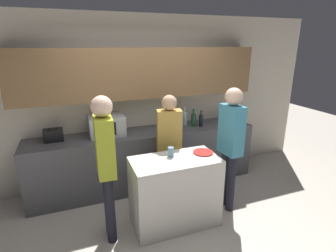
{
  "coord_description": "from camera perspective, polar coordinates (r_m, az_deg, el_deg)",
  "views": [
    {
      "loc": [
        -1.06,
        -2.4,
        2.26
      ],
      "look_at": [
        0.06,
        0.55,
        1.26
      ],
      "focal_mm": 28.0,
      "sensor_mm": 36.0,
      "label": 1
    }
  ],
  "objects": [
    {
      "name": "person_center",
      "position": [
        3.59,
        13.46,
        -2.87
      ],
      "size": [
        0.23,
        0.35,
        1.73
      ],
      "rotation": [
        0.0,
        0.0,
        -4.63
      ],
      "color": "black",
      "rests_on": "ground_plane"
    },
    {
      "name": "potted_plant",
      "position": [
        4.77,
        12.86,
        3.37
      ],
      "size": [
        0.14,
        0.14,
        0.39
      ],
      "color": "#333D4C",
      "rests_on": "back_counter"
    },
    {
      "name": "bottle_3",
      "position": [
        4.44,
        3.67,
        1.68
      ],
      "size": [
        0.09,
        0.09,
        0.31
      ],
      "color": "silver",
      "rests_on": "back_counter"
    },
    {
      "name": "bottle_4",
      "position": [
        4.38,
        5.54,
        1.37
      ],
      "size": [
        0.08,
        0.08,
        0.3
      ],
      "color": "#194723",
      "rests_on": "back_counter"
    },
    {
      "name": "bottle_0",
      "position": [
        4.18,
        0.32,
        0.29
      ],
      "size": [
        0.08,
        0.08,
        0.24
      ],
      "color": "#194723",
      "rests_on": "back_counter"
    },
    {
      "name": "person_left",
      "position": [
        3.0,
        -13.42,
        -6.75
      ],
      "size": [
        0.23,
        0.35,
        1.75
      ],
      "rotation": [
        0.0,
        0.0,
        -1.61
      ],
      "color": "black",
      "rests_on": "ground_plane"
    },
    {
      "name": "toaster",
      "position": [
        4.05,
        -23.67,
        -1.81
      ],
      "size": [
        0.26,
        0.16,
        0.18
      ],
      "color": "black",
      "rests_on": "back_counter"
    },
    {
      "name": "bottle_1",
      "position": [
        4.36,
        0.88,
        1.16
      ],
      "size": [
        0.07,
        0.07,
        0.26
      ],
      "color": "maroon",
      "rests_on": "back_counter"
    },
    {
      "name": "microwave",
      "position": [
        4.05,
        -13.17,
        0.12
      ],
      "size": [
        0.52,
        0.39,
        0.3
      ],
      "color": "#B7BABC",
      "rests_on": "back_counter"
    },
    {
      "name": "back_counter",
      "position": [
        4.32,
        -4.67,
        -7.03
      ],
      "size": [
        3.6,
        0.62,
        0.93
      ],
      "color": "#4C4C51",
      "rests_on": "ground_plane"
    },
    {
      "name": "back_wall",
      "position": [
        4.26,
        -6.05,
        7.71
      ],
      "size": [
        6.4,
        0.4,
        2.7
      ],
      "color": "beige",
      "rests_on": "ground_plane"
    },
    {
      "name": "bottle_2",
      "position": [
        4.31,
        2.7,
        1.1
      ],
      "size": [
        0.09,
        0.09,
        0.29
      ],
      "color": "silver",
      "rests_on": "back_counter"
    },
    {
      "name": "bottle_5",
      "position": [
        4.4,
        7.15,
        1.24
      ],
      "size": [
        0.07,
        0.07,
        0.27
      ],
      "color": "black",
      "rests_on": "back_counter"
    },
    {
      "name": "plate_on_island",
      "position": [
        3.42,
        7.65,
        -5.7
      ],
      "size": [
        0.26,
        0.26,
        0.01
      ],
      "color": "red",
      "rests_on": "kitchen_island"
    },
    {
      "name": "ground_plane",
      "position": [
        3.46,
        2.55,
        -23.22
      ],
      "size": [
        14.0,
        14.0,
        0.0
      ],
      "primitive_type": "plane",
      "color": "beige"
    },
    {
      "name": "person_right",
      "position": [
        3.71,
        0.26,
        -3.17
      ],
      "size": [
        0.37,
        0.26,
        1.6
      ],
      "rotation": [
        0.0,
        0.0,
        -3.37
      ],
      "color": "black",
      "rests_on": "ground_plane"
    },
    {
      "name": "cup_0",
      "position": [
        3.27,
        0.63,
        -5.64
      ],
      "size": [
        0.08,
        0.08,
        0.12
      ],
      "color": "#648FB0",
      "rests_on": "kitchen_island"
    },
    {
      "name": "kitchen_island",
      "position": [
        3.43,
        1.52,
        -14.13
      ],
      "size": [
        1.08,
        0.56,
        0.91
      ],
      "color": "beige",
      "rests_on": "ground_plane"
    }
  ]
}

